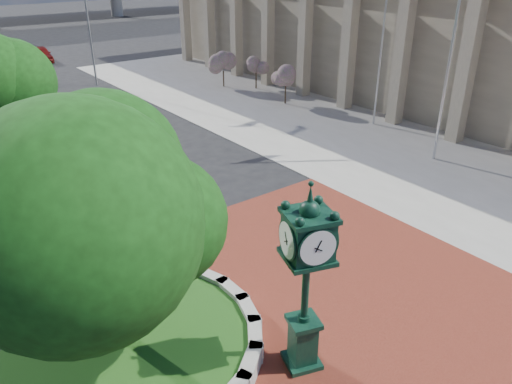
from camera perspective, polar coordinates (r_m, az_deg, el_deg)
name	(u,v)px	position (r m, az deg, el deg)	size (l,w,h in m)	color
ground	(280,280)	(15.68, 2.75, -10.04)	(200.00, 200.00, 0.00)	black
plaza	(302,296)	(15.07, 5.25, -11.71)	(12.00, 12.00, 0.04)	maroon
sidewalk	(373,113)	(32.56, 13.20, 8.75)	(20.00, 50.00, 0.04)	#9E9B93
planter_wall	(205,307)	(14.25, -5.81, -12.99)	(2.96, 6.77, 0.54)	#9E9B93
grass_bed	(128,345)	(13.56, -14.37, -16.59)	(6.10, 6.10, 0.40)	#204814
civic_building	(429,28)	(38.86, 19.14, 17.26)	(17.35, 44.00, 8.60)	gray
tree_planter	(111,223)	(11.54, -16.26, -3.46)	(5.20, 5.20, 6.33)	#38281C
post_clock	(306,274)	(11.34, 5.76, -9.26)	(1.23, 1.23, 4.87)	black
parked_car	(41,54)	(51.59, -23.36, 14.26)	(1.62, 4.02, 1.37)	#5F0F0D
flagpole_a	(453,40)	(24.58, 21.58, 15.84)	(1.73, 0.20, 11.04)	silver
flagpole_b	(382,40)	(29.34, 14.24, 16.54)	(1.46, 0.35, 9.46)	silver
street_lamp_near	(90,19)	(40.08, -18.42, 18.20)	(1.80, 0.60, 8.12)	slate
shrub_near	(286,80)	(33.53, 3.42, 12.64)	(1.20, 1.20, 2.20)	#38281C
shrub_mid	(256,67)	(37.47, 0.00, 14.07)	(1.20, 1.20, 2.20)	#38281C
shrub_far	(223,66)	(38.14, -3.77, 14.23)	(1.20, 1.20, 2.20)	#38281C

